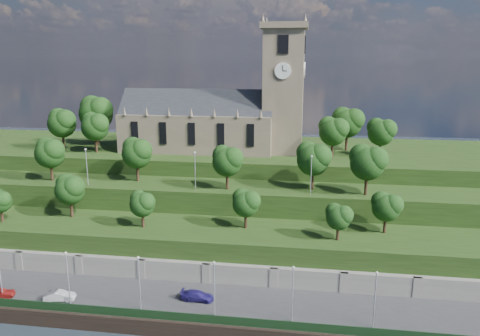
% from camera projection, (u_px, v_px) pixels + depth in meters
% --- Properties ---
extents(ground, '(320.00, 320.00, 0.00)m').
position_uv_depth(ground, '(150.00, 335.00, 59.99)').
color(ground, '#1C242D').
rests_on(ground, ground).
extents(promenade, '(160.00, 12.00, 2.00)m').
position_uv_depth(promenade, '(164.00, 304.00, 65.52)').
color(promenade, '#2D2D30').
rests_on(promenade, ground).
extents(quay_wall, '(160.00, 0.50, 2.20)m').
position_uv_depth(quay_wall, '(149.00, 328.00, 59.68)').
color(quay_wall, black).
rests_on(quay_wall, ground).
extents(fence, '(160.00, 0.10, 1.20)m').
position_uv_depth(fence, '(151.00, 314.00, 59.95)').
color(fence, '#173418').
rests_on(fence, promenade).
extents(retaining_wall, '(160.00, 2.10, 5.00)m').
position_uv_depth(retaining_wall, '(175.00, 275.00, 70.91)').
color(retaining_wall, slate).
rests_on(retaining_wall, ground).
extents(embankment_lower, '(160.00, 12.00, 8.00)m').
position_uv_depth(embankment_lower, '(185.00, 250.00, 76.36)').
color(embankment_lower, '#1D3411').
rests_on(embankment_lower, ground).
extents(embankment_upper, '(160.00, 10.00, 12.00)m').
position_uv_depth(embankment_upper, '(200.00, 216.00, 86.46)').
color(embankment_upper, '#1D3411').
rests_on(embankment_upper, ground).
extents(hilltop, '(160.00, 32.00, 15.00)m').
position_uv_depth(hilltop, '(221.00, 179.00, 106.30)').
color(hilltop, '#1D3411').
rests_on(hilltop, ground).
extents(church, '(38.60, 12.35, 27.60)m').
position_uv_depth(church, '(220.00, 116.00, 98.79)').
color(church, '#6A5C4A').
rests_on(church, hilltop).
extents(trees_lower, '(66.60, 8.38, 7.46)m').
position_uv_depth(trees_lower, '(187.00, 200.00, 74.78)').
color(trees_lower, black).
rests_on(trees_lower, embankment_lower).
extents(trees_upper, '(63.54, 8.63, 8.60)m').
position_uv_depth(trees_upper, '(221.00, 156.00, 82.39)').
color(trees_upper, black).
rests_on(trees_upper, embankment_upper).
extents(trees_hilltop, '(72.85, 15.94, 11.15)m').
position_uv_depth(trees_hilltop, '(190.00, 121.00, 99.19)').
color(trees_hilltop, black).
rests_on(trees_hilltop, hilltop).
extents(lamp_posts_promenade, '(60.36, 0.36, 7.66)m').
position_uv_depth(lamp_posts_promenade, '(139.00, 279.00, 61.16)').
color(lamp_posts_promenade, '#B2B2B7').
rests_on(lamp_posts_promenade, promenade).
extents(lamp_posts_upper, '(40.36, 0.36, 6.78)m').
position_uv_depth(lamp_posts_upper, '(195.00, 167.00, 81.23)').
color(lamp_posts_upper, '#B2B2B7').
rests_on(lamp_posts_upper, embankment_upper).
extents(car_left, '(4.35, 2.79, 1.38)m').
position_uv_depth(car_left, '(0.00, 293.00, 65.23)').
color(car_left, maroon).
rests_on(car_left, promenade).
extents(car_middle, '(4.38, 2.32, 1.37)m').
position_uv_depth(car_middle, '(60.00, 296.00, 64.40)').
color(car_middle, '#A6A6AB').
rests_on(car_middle, promenade).
extents(car_right, '(4.68, 2.07, 1.34)m').
position_uv_depth(car_right, '(197.00, 296.00, 64.48)').
color(car_right, navy).
rests_on(car_right, promenade).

